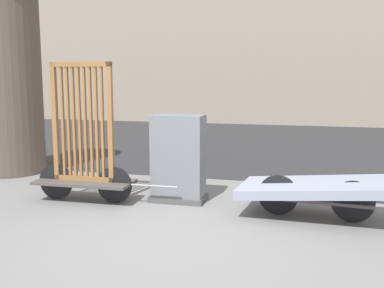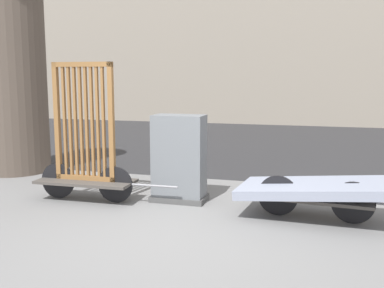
{
  "view_description": "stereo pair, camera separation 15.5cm",
  "coord_description": "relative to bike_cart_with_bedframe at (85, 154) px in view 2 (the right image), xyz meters",
  "views": [
    {
      "loc": [
        1.52,
        -4.71,
        1.82
      ],
      "look_at": [
        0.0,
        1.15,
        0.92
      ],
      "focal_mm": 42.0,
      "sensor_mm": 36.0,
      "label": 1
    },
    {
      "loc": [
        1.67,
        -4.67,
        1.82
      ],
      "look_at": [
        0.0,
        1.15,
        0.92
      ],
      "focal_mm": 42.0,
      "sensor_mm": 36.0,
      "label": 2
    }
  ],
  "objects": [
    {
      "name": "ground_plane",
      "position": [
        1.63,
        -1.15,
        -0.71
      ],
      "size": [
        60.0,
        60.0,
        0.0
      ],
      "primitive_type": "plane",
      "color": "slate"
    },
    {
      "name": "road_strip",
      "position": [
        1.63,
        6.67,
        -0.7
      ],
      "size": [
        56.0,
        9.58,
        0.01
      ],
      "color": "#2D2D30",
      "rests_on": "ground_plane"
    },
    {
      "name": "bike_cart_with_bedframe",
      "position": [
        0.0,
        0.0,
        0.0
      ],
      "size": [
        2.16,
        0.6,
        2.04
      ],
      "rotation": [
        0.0,
        0.0,
        0.02
      ],
      "color": "#4C4742",
      "rests_on": "ground_plane"
    },
    {
      "name": "bike_cart_with_mattress",
      "position": [
        3.28,
        -0.0,
        -0.32
      ],
      "size": [
        2.43,
        1.12,
        0.57
      ],
      "rotation": [
        0.0,
        0.0,
        -0.1
      ],
      "color": "#4C4742",
      "rests_on": "ground_plane"
    },
    {
      "name": "utility_cabinet",
      "position": [
        1.33,
        0.36,
        -0.11
      ],
      "size": [
        0.81,
        0.48,
        1.28
      ],
      "color": "#4C4C4C",
      "rests_on": "ground_plane"
    },
    {
      "name": "advertising_column",
      "position": [
        -2.39,
        1.53,
        1.12
      ],
      "size": [
        1.45,
        1.45,
        3.61
      ],
      "color": "brown",
      "rests_on": "ground_plane"
    }
  ]
}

